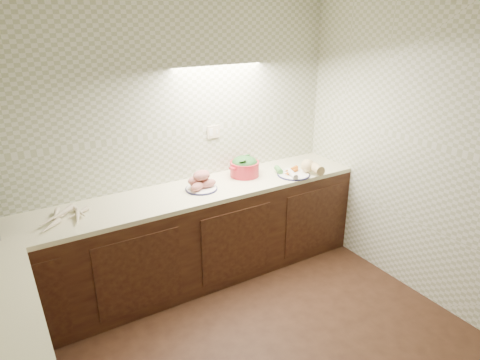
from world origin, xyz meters
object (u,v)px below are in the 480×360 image
sweet_potato_plate (201,182)px  dutch_oven (245,166)px  veg_plate (300,169)px  onion_bowl (200,180)px  parsnip_pile (68,218)px

sweet_potato_plate → dutch_oven: bearing=9.4°
veg_plate → sweet_potato_plate: bearing=170.4°
onion_bowl → dutch_oven: bearing=-4.3°
onion_bowl → veg_plate: (0.95, -0.29, 0.01)m
sweet_potato_plate → onion_bowl: 0.13m
parsnip_pile → onion_bowl: (1.18, 0.17, 0.01)m
veg_plate → onion_bowl: bearing=163.1°
veg_plate → dutch_oven: bearing=152.3°
dutch_oven → parsnip_pile: bearing=172.4°
sweet_potato_plate → onion_bowl: sweet_potato_plate is taller
parsnip_pile → veg_plate: size_ratio=0.90×
veg_plate → parsnip_pile: bearing=176.9°
onion_bowl → dutch_oven: 0.47m
parsnip_pile → sweet_potato_plate: (1.14, 0.05, 0.04)m
onion_bowl → parsnip_pile: bearing=-171.8°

